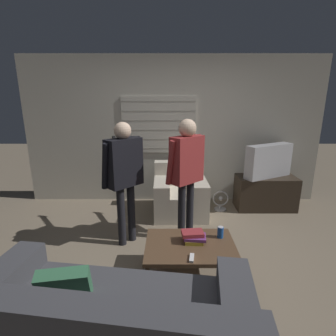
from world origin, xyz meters
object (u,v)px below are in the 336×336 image
object	(u,v)px
tv	(268,161)
spare_remote	(192,258)
armchair_beige	(180,194)
coffee_table	(190,247)
person_left_standing	(124,169)
person_right_standing	(186,165)
couch_blue	(108,330)
soda_can	(220,232)
book_stack	(194,237)
floor_fan	(220,201)

from	to	relation	value
tv	spare_remote	size ratio (longest dim) A/B	6.40
armchair_beige	coffee_table	xyz separation A→B (m)	(0.04, -1.63, 0.03)
person_left_standing	person_right_standing	xyz separation A→B (m)	(0.78, 0.13, 0.02)
armchair_beige	spare_remote	xyz separation A→B (m)	(0.03, -1.89, 0.08)
couch_blue	soda_can	distance (m)	1.48
couch_blue	tv	distance (m)	3.48
armchair_beige	couch_blue	bearing A→B (deg)	75.36
armchair_beige	person_right_standing	distance (m)	1.06
couch_blue	tv	bearing A→B (deg)	60.51
book_stack	floor_fan	bearing A→B (deg)	69.62
person_right_standing	spare_remote	xyz separation A→B (m)	(-0.01, -1.10, -0.62)
person_left_standing	spare_remote	distance (m)	1.38
floor_fan	person_right_standing	bearing A→B (deg)	-126.81
coffee_table	soda_can	world-z (taller)	soda_can
armchair_beige	person_left_standing	distance (m)	1.37
couch_blue	book_stack	bearing A→B (deg)	63.10
armchair_beige	spare_remote	size ratio (longest dim) A/B	6.40
person_right_standing	floor_fan	xyz separation A→B (m)	(0.66, 0.88, -0.88)
couch_blue	soda_can	bearing A→B (deg)	55.47
tv	soda_can	size ratio (longest dim) A/B	6.84
soda_can	book_stack	bearing A→B (deg)	-163.58
armchair_beige	floor_fan	xyz separation A→B (m)	(0.70, 0.09, -0.17)
tv	floor_fan	distance (m)	1.04
book_stack	soda_can	bearing A→B (deg)	16.42
couch_blue	tv	world-z (taller)	tv
soda_can	armchair_beige	bearing A→B (deg)	104.02
coffee_table	spare_remote	bearing A→B (deg)	-91.60
person_left_standing	armchair_beige	bearing A→B (deg)	5.92
couch_blue	tv	size ratio (longest dim) A/B	2.43
armchair_beige	person_left_standing	size ratio (longest dim) A/B	0.54
tv	spare_remote	distance (m)	2.54
couch_blue	spare_remote	distance (m)	0.95
armchair_beige	person_right_standing	xyz separation A→B (m)	(0.04, -0.79, 0.71)
coffee_table	person_right_standing	distance (m)	1.08
couch_blue	spare_remote	size ratio (longest dim) A/B	15.55
tv	soda_can	distance (m)	2.02
armchair_beige	coffee_table	bearing A→B (deg)	90.01
person_right_standing	tv	bearing A→B (deg)	-8.56
couch_blue	armchair_beige	xyz separation A→B (m)	(0.61, 2.58, 0.02)
person_left_standing	floor_fan	world-z (taller)	person_left_standing
floor_fan	couch_blue	bearing A→B (deg)	-116.15
person_right_standing	book_stack	bearing A→B (deg)	-129.42
tv	person_left_standing	xyz separation A→B (m)	(-2.21, -1.09, 0.16)
spare_remote	coffee_table	bearing A→B (deg)	97.29
person_left_standing	floor_fan	size ratio (longest dim) A/B	4.68
armchair_beige	tv	distance (m)	1.57
armchair_beige	tv	xyz separation A→B (m)	(1.47, 0.16, 0.52)
floor_fan	spare_remote	bearing A→B (deg)	-108.63
tv	armchair_beige	bearing A→B (deg)	-21.20
book_stack	spare_remote	size ratio (longest dim) A/B	1.97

